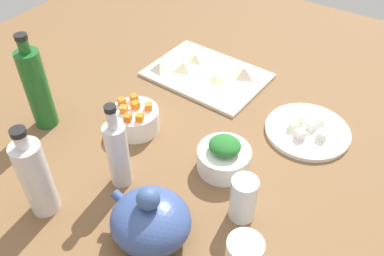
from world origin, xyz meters
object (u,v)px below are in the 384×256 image
(cutting_board, at_px, (207,75))
(bowl_carrots, at_px, (136,120))
(bottle_2, at_px, (37,88))
(bottle_0, at_px, (35,177))
(bottle_3, at_px, (118,153))
(bowl_greens, at_px, (224,159))
(teapot, at_px, (150,220))
(plate_tofu, at_px, (307,131))
(drinking_glass_0, at_px, (243,199))

(cutting_board, bearing_deg, bowl_carrots, 85.03)
(bowl_carrots, bearing_deg, bottle_2, 28.16)
(bottle_0, height_order, bottle_3, bottle_0)
(bowl_greens, bearing_deg, teapot, 83.86)
(plate_tofu, height_order, bowl_greens, bowl_greens)
(bowl_greens, bearing_deg, bottle_3, 43.43)
(bowl_greens, bearing_deg, bottle_0, 50.27)
(cutting_board, bearing_deg, drinking_glass_0, 130.17)
(plate_tofu, relative_size, bottle_3, 0.99)
(plate_tofu, relative_size, bottle_2, 0.83)
(bottle_3, height_order, drinking_glass_0, bottle_3)
(bottle_2, bearing_deg, plate_tofu, -149.63)
(teapot, xyz_separation_m, bottle_2, (0.45, -0.12, 0.06))
(teapot, bearing_deg, drinking_glass_0, -131.11)
(bottle_2, distance_m, bottle_3, 0.31)
(bowl_carrots, distance_m, teapot, 0.33)
(teapot, relative_size, bottle_0, 0.78)
(teapot, distance_m, drinking_glass_0, 0.19)
(bottle_3, bearing_deg, bowl_carrots, -61.03)
(bottle_2, bearing_deg, bottle_0, 138.13)
(bowl_greens, bearing_deg, plate_tofu, -117.91)
(cutting_board, distance_m, bottle_2, 0.50)
(bottle_3, bearing_deg, drinking_glass_0, -166.19)
(bowl_greens, height_order, bottle_2, bottle_2)
(cutting_board, bearing_deg, bottle_0, 87.54)
(cutting_board, relative_size, plate_tofu, 1.59)
(bowl_greens, distance_m, drinking_glass_0, 0.14)
(plate_tofu, relative_size, bottle_0, 0.96)
(teapot, bearing_deg, cutting_board, -69.04)
(bowl_greens, xyz_separation_m, teapot, (0.03, 0.24, 0.02))
(teapot, bearing_deg, bowl_carrots, -45.12)
(teapot, distance_m, bottle_0, 0.25)
(cutting_board, distance_m, drinking_glass_0, 0.52)
(bottle_0, distance_m, drinking_glass_0, 0.43)
(plate_tofu, xyz_separation_m, bottle_0, (0.38, 0.54, 0.09))
(bottle_0, xyz_separation_m, drinking_glass_0, (-0.36, -0.22, -0.04))
(plate_tofu, height_order, drinking_glass_0, drinking_glass_0)
(plate_tofu, relative_size, bowl_carrots, 1.78)
(cutting_board, distance_m, bottle_3, 0.48)
(bottle_0, distance_m, bottle_2, 0.29)
(bowl_greens, distance_m, bottle_2, 0.50)
(cutting_board, xyz_separation_m, bottle_3, (-0.06, 0.47, 0.08))
(cutting_board, distance_m, teapot, 0.59)
(bowl_greens, relative_size, bottle_3, 0.57)
(bowl_carrots, xyz_separation_m, teapot, (-0.24, 0.24, 0.02))
(bottle_0, xyz_separation_m, bottle_3, (-0.09, -0.15, -0.01))
(cutting_board, height_order, bottle_0, bottle_0)
(teapot, distance_m, bottle_2, 0.47)
(plate_tofu, bearing_deg, drinking_glass_0, 86.63)
(plate_tofu, distance_m, teapot, 0.50)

